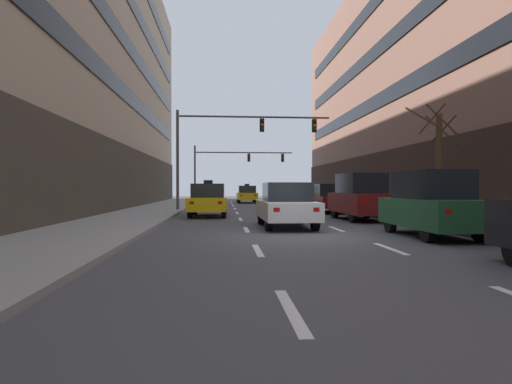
{
  "coord_description": "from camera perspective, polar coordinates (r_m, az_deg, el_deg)",
  "views": [
    {
      "loc": [
        -2.49,
        -13.15,
        1.52
      ],
      "look_at": [
        0.32,
        22.75,
        1.13
      ],
      "focal_mm": 29.6,
      "sensor_mm": 36.0,
      "label": 1
    }
  ],
  "objects": [
    {
      "name": "lane_stripe_l1_s8",
      "position": [
        35.19,
        -3.12,
        -1.85
      ],
      "size": [
        0.16,
        2.0,
        0.01
      ],
      "primitive_type": "cube",
      "color": "silver",
      "rests_on": "ground"
    },
    {
      "name": "lane_stripe_l2_s10",
      "position": [
        45.36,
        0.76,
        -1.29
      ],
      "size": [
        0.16,
        2.0,
        0.01
      ],
      "primitive_type": "cube",
      "color": "silver",
      "rests_on": "ground"
    },
    {
      "name": "lane_stripe_l1_s4",
      "position": [
        15.25,
        -1.32,
        -5.09
      ],
      "size": [
        0.16,
        2.0,
        0.01
      ],
      "primitive_type": "cube",
      "color": "silver",
      "rests_on": "ground"
    },
    {
      "name": "lane_stripe_l1_s6",
      "position": [
        25.21,
        -2.57,
        -2.83
      ],
      "size": [
        0.16,
        2.0,
        0.01
      ],
      "primitive_type": "cube",
      "color": "silver",
      "rests_on": "ground"
    },
    {
      "name": "car_driving_1",
      "position": [
        16.15,
        4.08,
        -1.8
      ],
      "size": [
        1.94,
        4.56,
        1.7
      ],
      "color": "black",
      "rests_on": "ground"
    },
    {
      "name": "lane_stripe_l1_s9",
      "position": [
        40.18,
        -3.29,
        -1.54
      ],
      "size": [
        0.16,
        2.0,
        0.01
      ],
      "primitive_type": "cube",
      "color": "silver",
      "rests_on": "ground"
    },
    {
      "name": "lane_stripe_l2_s7",
      "position": [
        30.47,
        3.33,
        -2.23
      ],
      "size": [
        0.16,
        2.0,
        0.01
      ],
      "primitive_type": "cube",
      "color": "silver",
      "rests_on": "ground"
    },
    {
      "name": "lane_stripe_l2_s3",
      "position": [
        11.06,
        17.68,
        -7.3
      ],
      "size": [
        0.16,
        2.0,
        0.01
      ],
      "primitive_type": "cube",
      "color": "silver",
      "rests_on": "ground"
    },
    {
      "name": "car_parked_2",
      "position": [
        20.25,
        13.92,
        -0.65
      ],
      "size": [
        1.98,
        4.53,
        2.17
      ],
      "color": "black",
      "rests_on": "ground"
    },
    {
      "name": "taxi_driving_2",
      "position": [
        22.39,
        -6.45,
        -1.11
      ],
      "size": [
        2.0,
        4.61,
        1.9
      ],
      "color": "black",
      "rests_on": "ground"
    },
    {
      "name": "lane_stripe_l1_s5",
      "position": [
        20.22,
        -2.1,
        -3.68
      ],
      "size": [
        0.16,
        2.0,
        0.01
      ],
      "primitive_type": "cube",
      "color": "silver",
      "rests_on": "ground"
    },
    {
      "name": "lane_stripe_l1_s2",
      "position": [
        5.43,
        4.73,
        -15.62
      ],
      "size": [
        0.16,
        2.0,
        0.01
      ],
      "primitive_type": "cube",
      "color": "silver",
      "rests_on": "ground"
    },
    {
      "name": "traffic_signal_1",
      "position": [
        43.54,
        -3.32,
        4.05
      ],
      "size": [
        10.14,
        0.35,
        5.66
      ],
      "color": "#4C4C51",
      "rests_on": "sidewalk_left"
    },
    {
      "name": "car_parked_1",
      "position": [
        14.06,
        22.57,
        -1.51
      ],
      "size": [
        1.77,
        4.21,
        2.03
      ],
      "color": "black",
      "rests_on": "ground"
    },
    {
      "name": "lane_stripe_l2_s9",
      "position": [
        40.39,
        1.41,
        -1.53
      ],
      "size": [
        0.16,
        2.0,
        0.01
      ],
      "primitive_type": "cube",
      "color": "silver",
      "rests_on": "ground"
    },
    {
      "name": "lane_stripe_l2_s4",
      "position": [
        15.77,
        10.79,
        -4.91
      ],
      "size": [
        0.16,
        2.0,
        0.01
      ],
      "primitive_type": "cube",
      "color": "silver",
      "rests_on": "ground"
    },
    {
      "name": "car_parked_3",
      "position": [
        25.93,
        9.79,
        -0.87
      ],
      "size": [
        2.03,
        4.65,
        1.73
      ],
      "color": "black",
      "rests_on": "ground"
    },
    {
      "name": "traffic_signal_0",
      "position": [
        27.17,
        -3.19,
        7.41
      ],
      "size": [
        9.84,
        0.35,
        6.28
      ],
      "color": "#4C4C51",
      "rests_on": "sidewalk_left"
    },
    {
      "name": "ground_plane",
      "position": [
        13.47,
        6.23,
        -5.87
      ],
      "size": [
        120.0,
        120.0,
        0.0
      ],
      "primitive_type": "plane",
      "color": "#424247"
    },
    {
      "name": "sidewalk_right",
      "position": [
        16.23,
        31.06,
        -4.6
      ],
      "size": [
        3.92,
        80.0,
        0.14
      ],
      "primitive_type": "cube",
      "color": "gray",
      "rests_on": "ground"
    },
    {
      "name": "lane_stripe_l2_s6",
      "position": [
        25.53,
        4.86,
        -2.79
      ],
      "size": [
        0.16,
        2.0,
        0.01
      ],
      "primitive_type": "cube",
      "color": "silver",
      "rests_on": "ground"
    },
    {
      "name": "lane_stripe_l1_s7",
      "position": [
        30.2,
        -2.89,
        -2.26
      ],
      "size": [
        0.16,
        2.0,
        0.01
      ],
      "primitive_type": "cube",
      "color": "silver",
      "rests_on": "ground"
    },
    {
      "name": "lane_stripe_l1_s10",
      "position": [
        45.18,
        -3.42,
        -1.3
      ],
      "size": [
        0.16,
        2.0,
        0.01
      ],
      "primitive_type": "cube",
      "color": "silver",
      "rests_on": "ground"
    },
    {
      "name": "sidewalk_left",
      "position": [
        13.95,
        -23.06,
        -5.4
      ],
      "size": [
        3.92,
        80.0,
        0.14
      ],
      "primitive_type": "cube",
      "color": "gray",
      "rests_on": "ground"
    },
    {
      "name": "taxi_driving_0",
      "position": [
        41.61,
        -1.25,
        -0.32
      ],
      "size": [
        1.91,
        4.52,
        1.87
      ],
      "color": "black",
      "rests_on": "ground"
    },
    {
      "name": "lane_stripe_l2_s5",
      "position": [
        20.62,
        7.12,
        -3.6
      ],
      "size": [
        0.16,
        2.0,
        0.01
      ],
      "primitive_type": "cube",
      "color": "silver",
      "rests_on": "ground"
    },
    {
      "name": "lane_stripe_l1_s3",
      "position": [
        10.29,
        0.23,
        -7.86
      ],
      "size": [
        0.16,
        2.0,
        0.01
      ],
      "primitive_type": "cube",
      "color": "silver",
      "rests_on": "ground"
    },
    {
      "name": "lane_stripe_l2_s8",
      "position": [
        35.42,
        2.23,
        -1.83
      ],
      "size": [
        0.16,
        2.0,
        0.01
      ],
      "primitive_type": "cube",
      "color": "silver",
      "rests_on": "ground"
    },
    {
      "name": "street_tree_0",
      "position": [
        19.23,
        23.42,
        3.79
      ],
      "size": [
        1.96,
        1.94,
        5.03
      ],
      "color": "#4C3823",
      "rests_on": "sidewalk_right"
    }
  ]
}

